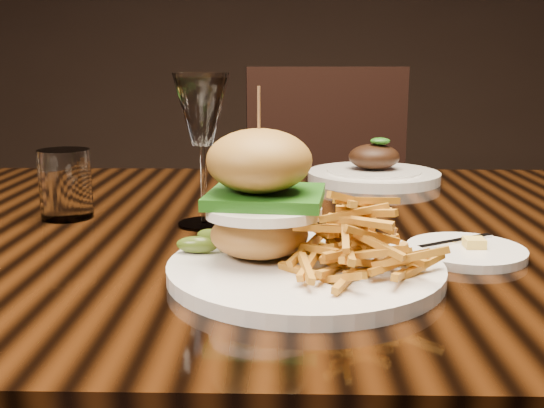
{
  "coord_description": "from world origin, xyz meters",
  "views": [
    {
      "loc": [
        -0.0,
        -0.83,
        0.96
      ],
      "look_at": [
        -0.02,
        -0.14,
        0.81
      ],
      "focal_mm": 42.0,
      "sensor_mm": 36.0,
      "label": 1
    }
  ],
  "objects_px": {
    "wine_glass": "(202,115)",
    "chair_far": "(331,218)",
    "dining_table": "(288,278)",
    "burger_plate": "(302,228)",
    "far_dish": "(374,173)"
  },
  "relations": [
    {
      "from": "burger_plate",
      "to": "far_dish",
      "type": "height_order",
      "value": "burger_plate"
    },
    {
      "from": "chair_far",
      "to": "wine_glass",
      "type": "bearing_deg",
      "value": -110.18
    },
    {
      "from": "dining_table",
      "to": "far_dish",
      "type": "xyz_separation_m",
      "value": [
        0.16,
        0.32,
        0.09
      ]
    },
    {
      "from": "dining_table",
      "to": "wine_glass",
      "type": "distance_m",
      "value": 0.25
    },
    {
      "from": "wine_glass",
      "to": "burger_plate",
      "type": "bearing_deg",
      "value": -58.34
    },
    {
      "from": "burger_plate",
      "to": "far_dish",
      "type": "relative_size",
      "value": 1.17
    },
    {
      "from": "wine_glass",
      "to": "chair_far",
      "type": "bearing_deg",
      "value": 75.21
    },
    {
      "from": "dining_table",
      "to": "far_dish",
      "type": "relative_size",
      "value": 6.65
    },
    {
      "from": "dining_table",
      "to": "chair_far",
      "type": "bearing_deg",
      "value": 82.01
    },
    {
      "from": "dining_table",
      "to": "wine_glass",
      "type": "relative_size",
      "value": 7.98
    },
    {
      "from": "dining_table",
      "to": "wine_glass",
      "type": "height_order",
      "value": "wine_glass"
    },
    {
      "from": "wine_glass",
      "to": "chair_far",
      "type": "height_order",
      "value": "same"
    },
    {
      "from": "burger_plate",
      "to": "far_dish",
      "type": "xyz_separation_m",
      "value": [
        0.14,
        0.53,
        -0.03
      ]
    },
    {
      "from": "burger_plate",
      "to": "chair_far",
      "type": "relative_size",
      "value": 0.3
    },
    {
      "from": "chair_far",
      "to": "burger_plate",
      "type": "bearing_deg",
      "value": -101.22
    }
  ]
}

